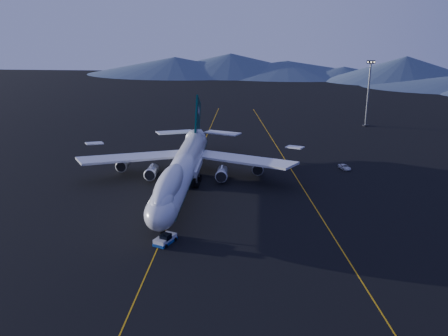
# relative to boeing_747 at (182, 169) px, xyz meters

# --- Properties ---
(ground) EXTENTS (500.00, 500.00, 0.00)m
(ground) POSITION_rel_boeing_747_xyz_m (-0.00, -0.03, -5.81)
(ground) COLOR black
(ground) RESTS_ON ground
(taxiway_line_main) EXTENTS (0.25, 220.00, 0.01)m
(taxiway_line_main) POSITION_rel_boeing_747_xyz_m (-0.00, -0.03, -5.80)
(taxiway_line_main) COLOR orange
(taxiway_line_main) RESTS_ON ground
(taxiway_line_side) EXTENTS (28.08, 198.09, 0.01)m
(taxiway_line_side) POSITION_rel_boeing_747_xyz_m (30.00, 9.97, -5.80)
(taxiway_line_side) COLOR orange
(taxiway_line_side) RESTS_ON ground
(boeing_747) EXTENTS (59.62, 72.43, 19.37)m
(boeing_747) POSITION_rel_boeing_747_xyz_m (0.00, 0.00, 0.00)
(boeing_747) COLOR silver
(boeing_747) RESTS_ON ground
(pushback_tug) EXTENTS (4.41, 5.77, 2.25)m
(pushback_tug) POSITION_rel_boeing_747_xyz_m (1.08, -30.04, -5.11)
(pushback_tug) COLOR silver
(pushback_tug) RESTS_ON ground
(service_van) EXTENTS (3.75, 5.24, 1.32)m
(service_van) POSITION_rel_boeing_747_xyz_m (44.02, 20.92, -5.15)
(service_van) COLOR silver
(service_van) RESTS_ON ground
(floodlight_mast) EXTENTS (3.15, 2.36, 25.48)m
(floodlight_mast) POSITION_rel_boeing_747_xyz_m (60.99, 78.00, 7.10)
(floodlight_mast) COLOR black
(floodlight_mast) RESTS_ON ground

